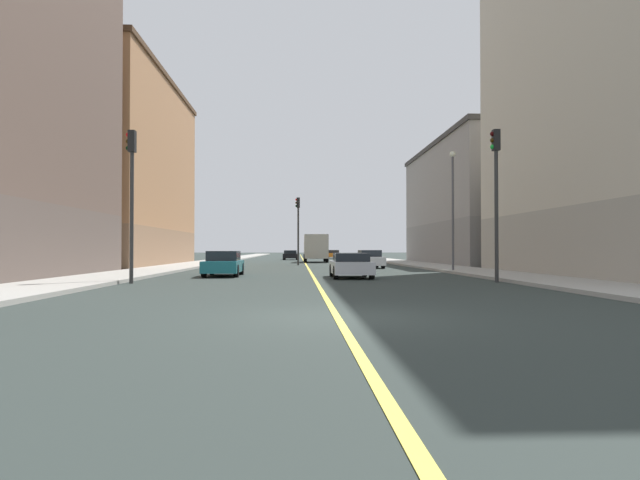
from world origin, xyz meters
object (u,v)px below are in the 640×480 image
object	(u,v)px
building_left_mid	(483,204)
car_silver	(351,265)
building_right_midblock	(111,172)
car_black	(291,255)
traffic_light_right_near	(131,185)
street_lamp_left_near	(453,198)
car_teal	(224,264)
car_orange	(333,254)
car_red	(314,254)
traffic_light_left_near	(496,184)
traffic_light_median_far	(298,221)
box_truck	(316,248)
car_white	(370,259)

from	to	relation	value
building_left_mid	car_silver	xyz separation A→B (m)	(-14.88, -22.81, -5.04)
building_right_midblock	car_black	world-z (taller)	building_right_midblock
traffic_light_right_near	street_lamp_left_near	size ratio (longest dim) A/B	0.87
car_teal	car_orange	size ratio (longest dim) A/B	1.10
car_silver	car_red	world-z (taller)	car_red
car_red	car_black	bearing A→B (deg)	-109.65
traffic_light_left_near	car_black	xyz separation A→B (m)	(-9.34, 47.55, -3.57)
car_red	traffic_light_median_far	bearing A→B (deg)	-94.37
car_orange	box_truck	distance (m)	23.98
traffic_light_left_near	box_truck	distance (m)	35.27
traffic_light_right_near	car_orange	distance (m)	59.67
traffic_light_right_near	car_orange	bearing A→B (deg)	77.94
building_left_mid	building_right_midblock	bearing A→B (deg)	-174.49
traffic_light_median_far	street_lamp_left_near	xyz separation A→B (m)	(9.43, -14.90, 0.67)
traffic_light_right_near	car_red	distance (m)	58.00
street_lamp_left_near	traffic_light_right_near	bearing A→B (deg)	-149.59
traffic_light_left_near	car_teal	xyz separation A→B (m)	(-12.39, 5.93, -3.55)
building_right_midblock	car_white	distance (m)	23.43
traffic_light_median_far	building_left_mid	bearing A→B (deg)	7.10
traffic_light_median_far	box_truck	xyz separation A→B (m)	(1.92, 10.03, -2.31)
car_red	car_white	world-z (taller)	car_white
car_white	traffic_light_right_near	bearing A→B (deg)	-125.50
traffic_light_left_near	box_truck	bearing A→B (deg)	100.64
car_red	traffic_light_left_near	bearing A→B (deg)	-84.08
street_lamp_left_near	car_white	size ratio (longest dim) A/B	1.77
traffic_light_median_far	car_orange	world-z (taller)	traffic_light_median_far
car_silver	car_teal	bearing A→B (deg)	162.72
car_orange	car_red	size ratio (longest dim) A/B	1.01
car_teal	car_silver	bearing A→B (deg)	-17.28
car_teal	car_orange	bearing A→B (deg)	79.76
traffic_light_median_far	box_truck	distance (m)	10.47
traffic_light_median_far	car_silver	distance (m)	21.05
car_teal	box_truck	bearing A→B (deg)	78.37
car_orange	car_silver	xyz separation A→B (m)	(-2.90, -54.36, -0.01)
car_black	car_teal	bearing A→B (deg)	-94.19
building_left_mid	box_truck	xyz separation A→B (m)	(-15.54, 7.86, -4.08)
building_right_midblock	traffic_light_right_near	bearing A→B (deg)	-69.00
building_left_mid	car_red	distance (m)	34.27
traffic_light_right_near	building_left_mid	bearing A→B (deg)	47.54
building_left_mid	car_teal	xyz separation A→B (m)	(-21.44, -20.77, -5.01)
car_black	car_orange	xyz separation A→B (m)	(6.40, 10.71, 0.00)
car_teal	car_silver	distance (m)	6.86
car_orange	traffic_light_left_near	bearing A→B (deg)	-87.11
traffic_light_left_near	car_silver	world-z (taller)	traffic_light_left_near
building_left_mid	car_orange	distance (m)	34.12
traffic_light_median_far	car_silver	size ratio (longest dim) A/B	1.50
traffic_light_left_near	car_orange	bearing A→B (deg)	92.89
building_left_mid	street_lamp_left_near	world-z (taller)	building_left_mid
car_teal	car_white	world-z (taller)	car_white
car_black	car_teal	xyz separation A→B (m)	(-3.05, -41.62, 0.02)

